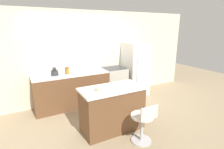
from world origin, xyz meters
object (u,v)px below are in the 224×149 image
Objects in this scene: oven_range at (114,83)px; refrigerator at (135,69)px; kettle at (55,72)px; stool_chair at (143,123)px; mixing_bowl at (84,70)px.

refrigerator is (0.76, -0.03, 0.37)m from oven_range.
refrigerator is 2.50m from kettle.
oven_range is 0.56× the size of refrigerator.
refrigerator is at bearing -0.98° from kettle.
oven_range is 0.85m from refrigerator.
oven_range is at bearing 74.72° from stool_chair.
refrigerator is 1.71m from mixing_bowl.
kettle reaches higher than oven_range.
kettle is at bearing 117.25° from stool_chair.
stool_chair is (-1.36, -2.16, -0.44)m from refrigerator.
oven_range is at bearing -0.36° from kettle.
stool_chair is 3.06× the size of mixing_bowl.
oven_range is 1.07m from mixing_bowl.
refrigerator is 7.88× the size of kettle.
oven_range reaches higher than stool_chair.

